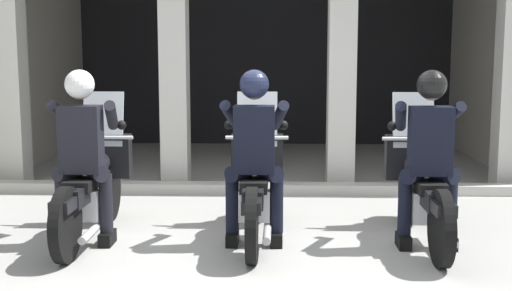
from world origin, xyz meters
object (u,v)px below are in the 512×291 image
police_officer_left (82,142)px  motorcycle_right (421,186)px  police_officer_center (254,142)px  police_officer_right (429,144)px  motorcycle_left (93,184)px  motorcycle_center (256,184)px

police_officer_left → motorcycle_right: 3.12m
police_officer_center → police_officer_right: (1.54, -0.04, 0.00)m
police_officer_center → motorcycle_right: (1.54, 0.25, -0.44)m
motorcycle_left → motorcycle_right: size_ratio=1.00×
police_officer_center → motorcycle_center: bearing=105.4°
motorcycle_right → police_officer_right: bearing=-84.0°
police_officer_left → police_officer_right: 3.07m
police_officer_center → police_officer_right: same height
motorcycle_center → police_officer_right: (1.54, -0.32, 0.44)m
motorcycle_center → motorcycle_right: size_ratio=1.00×
police_officer_center → motorcycle_left: bearing=-173.2°
motorcycle_left → police_officer_right: (3.07, -0.28, 0.44)m
police_officer_left → police_officer_center: 1.54m
motorcycle_left → police_officer_right: 3.12m
motorcycle_left → police_officer_left: 0.52m
motorcycle_left → motorcycle_center: size_ratio=1.00×
motorcycle_center → police_officer_right: 1.63m
motorcycle_left → police_officer_right: police_officer_right is taller
motorcycle_left → police_officer_left: bearing=-72.8°
police_officer_left → motorcycle_right: size_ratio=0.78×
motorcycle_center → motorcycle_left: bearing=-162.7°
motorcycle_center → police_officer_left: bearing=-152.4°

